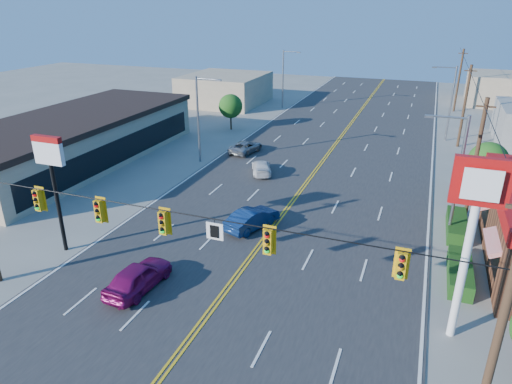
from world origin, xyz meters
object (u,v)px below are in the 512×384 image
(signal_span, at_px, (187,238))
(car_silver, at_px, (246,147))
(car_white, at_px, (261,168))
(kfc_pylon, at_px, (474,215))
(car_magenta, at_px, (138,278))
(car_blue, at_px, (252,219))
(pizza_hut_sign, at_px, (52,170))

(signal_span, distance_m, car_silver, 27.45)
(car_white, distance_m, car_silver, 6.21)
(kfc_pylon, xyz_separation_m, car_white, (-15.36, 16.87, -5.48))
(car_magenta, relative_size, car_blue, 1.02)
(signal_span, xyz_separation_m, car_silver, (-7.77, 25.98, -4.29))
(car_blue, bearing_deg, car_magenta, 91.27)
(signal_span, relative_size, car_blue, 5.82)
(signal_span, relative_size, pizza_hut_sign, 3.55)
(car_white, xyz_separation_m, car_silver, (-3.53, 5.11, 0.03))
(pizza_hut_sign, height_order, car_magenta, pizza_hut_sign)
(pizza_hut_sign, bearing_deg, kfc_pylon, 0.00)
(car_blue, distance_m, car_silver, 16.65)
(car_white, bearing_deg, signal_span, 78.06)
(car_white, relative_size, car_silver, 0.91)
(kfc_pylon, bearing_deg, car_blue, 151.51)
(pizza_hut_sign, xyz_separation_m, car_silver, (3.11, 21.98, -4.59))
(car_magenta, relative_size, car_silver, 1.01)
(car_magenta, bearing_deg, car_blue, -105.70)
(kfc_pylon, xyz_separation_m, car_blue, (-12.30, 6.68, -5.35))
(signal_span, xyz_separation_m, car_white, (-4.24, 20.87, -4.32))
(kfc_pylon, bearing_deg, pizza_hut_sign, 180.00)
(signal_span, relative_size, kfc_pylon, 2.86)
(signal_span, height_order, kfc_pylon, signal_span)
(kfc_pylon, xyz_separation_m, car_silver, (-18.89, 21.98, -5.45))
(kfc_pylon, xyz_separation_m, pizza_hut_sign, (-22.00, 0.00, -0.86))
(car_silver, bearing_deg, car_blue, 122.65)
(signal_span, height_order, car_magenta, signal_span)
(car_magenta, height_order, car_blue, car_magenta)
(signal_span, height_order, car_white, signal_span)
(car_white, height_order, car_silver, car_silver)
(kfc_pylon, distance_m, car_magenta, 16.38)
(car_magenta, relative_size, car_white, 1.10)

